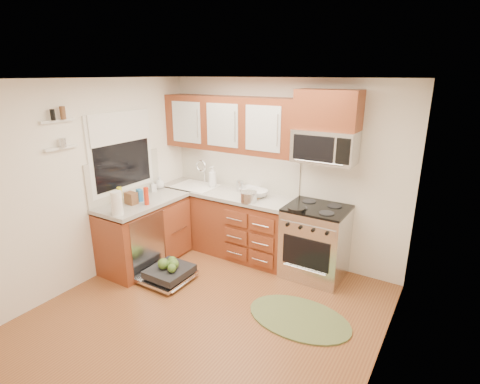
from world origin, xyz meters
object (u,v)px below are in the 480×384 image
Objects in this scene: upper_cabinets at (229,124)px; sink at (196,194)px; skillet at (297,209)px; cutting_board at (251,196)px; paper_towel_roll at (117,203)px; range at (315,242)px; bowl_a at (249,190)px; bowl_b at (257,194)px; rug at (299,318)px; cup at (250,197)px; dishwasher at (167,274)px; microwave at (325,146)px; stock_pot at (249,197)px.

sink is at bearing -163.55° from upper_cabinets.
skillet reaches higher than sink.
sink is 2.24× the size of cutting_board.
upper_cabinets is at bearing 70.41° from paper_towel_roll.
range reaches higher than cutting_board.
bowl_a is 0.90× the size of bowl_b.
rug is 2.48m from paper_towel_roll.
bowl_a is 0.39m from cup.
upper_cabinets reaches higher than sink.
dishwasher is at bearing -119.54° from bowl_b.
microwave is at bearing -1.02° from upper_cabinets.
upper_cabinets is 1.08m from cup.
range is 3.57× the size of bowl_a.
upper_cabinets is at bearing 149.14° from cup.
cup is (1.08, 1.29, -0.09)m from paper_towel_roll.
stock_pot is at bearing -166.58° from range.
paper_towel_roll reaches higher than cup.
microwave is 1.09× the size of dishwasher.
dishwasher is at bearing -96.04° from upper_cabinets.
upper_cabinets is 9.35× the size of skillet.
microwave reaches higher than stock_pot.
upper_cabinets reaches higher than cup.
sink is at bearing 109.20° from dishwasher.
microwave is 1.23m from cutting_board.
dishwasher is 2.37× the size of bowl_b.
skillet is 1.01m from bowl_a.
dishwasher is 3.19× the size of skillet.
skillet is at bearing 118.19° from rug.
dishwasher is at bearing -125.65° from stock_pot.
bowl_a is at bearing 171.13° from range.
dishwasher is 2.39× the size of paper_towel_roll.
paper_towel_roll reaches higher than dishwasher.
range is 1.25× the size of microwave.
rug is 5.11× the size of stock_pot.
cutting_board is (0.97, 0.01, 0.13)m from sink.
bowl_a is (-0.21, 0.38, -0.03)m from stock_pot.
stock_pot is at bearing -10.78° from sink.
upper_cabinets is 1.42m from microwave.
upper_cabinets reaches higher than rug.
bowl_b is (-0.88, -0.09, -0.73)m from microwave.
upper_cabinets is 14.89× the size of cup.
bowl_a is (-1.30, 1.15, 0.95)m from rug.
range is at bearing 36.32° from paper_towel_roll.
bowl_b is (0.07, 0.04, 0.04)m from cutting_board.
rug is at bearing -78.98° from microwave.
bowl_b reaches higher than rug.
rug is 1.27m from skillet.
upper_cabinets reaches higher than bowl_b.
range is 1.04m from stock_pot.
rug is 3.91× the size of paper_towel_roll.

